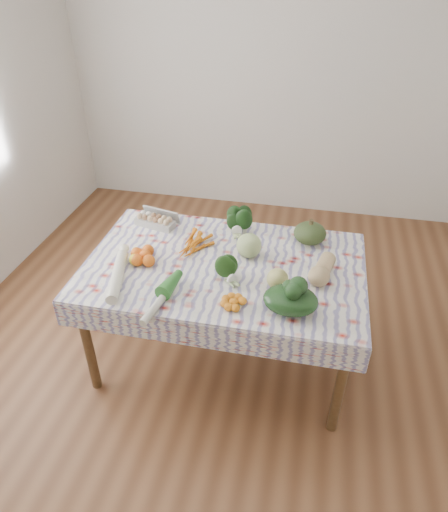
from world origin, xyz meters
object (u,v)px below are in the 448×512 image
at_px(kabocha_squash, 310,233).
at_px(grapefruit, 277,279).
at_px(dining_table, 224,275).
at_px(egg_carton, 155,221).
at_px(butternut_squash, 322,269).
at_px(cabbage, 249,246).

relative_size(kabocha_squash, grapefruit, 1.72).
height_order(dining_table, kabocha_squash, kabocha_squash).
relative_size(egg_carton, butternut_squash, 1.02).
distance_m(kabocha_squash, cabbage, 0.43).
relative_size(dining_table, butternut_squash, 6.02).
distance_m(dining_table, grapefruit, 0.40).
height_order(dining_table, cabbage, cabbage).
bearing_deg(egg_carton, kabocha_squash, 14.14).
distance_m(dining_table, butternut_squash, 0.59).
relative_size(dining_table, grapefruit, 13.33).
bearing_deg(grapefruit, egg_carton, 150.66).
bearing_deg(butternut_squash, dining_table, -167.99).
xyz_separation_m(cabbage, grapefruit, (0.21, -0.28, -0.02)).
bearing_deg(cabbage, grapefruit, -53.09).
relative_size(kabocha_squash, cabbage, 1.35).
xyz_separation_m(kabocha_squash, butternut_squash, (0.09, -0.37, -0.01)).
bearing_deg(kabocha_squash, cabbage, -145.84).
bearing_deg(butternut_squash, egg_carton, 175.81).
distance_m(kabocha_squash, butternut_squash, 0.38).
bearing_deg(cabbage, egg_carton, 161.79).
height_order(egg_carton, cabbage, cabbage).
height_order(dining_table, grapefruit, grapefruit).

